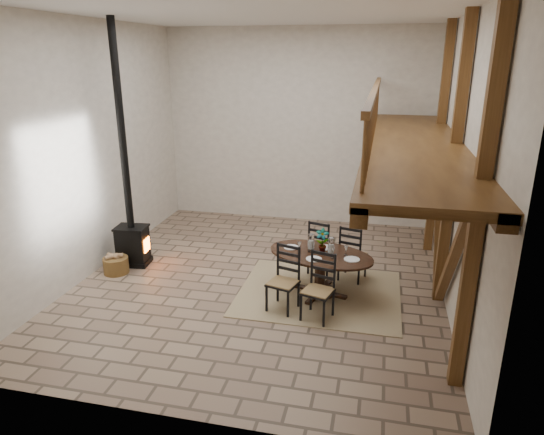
% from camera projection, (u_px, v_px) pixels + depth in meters
% --- Properties ---
extents(ground, '(8.00, 8.00, 0.00)m').
position_uv_depth(ground, '(261.00, 280.00, 9.73)').
color(ground, '#917860').
rests_on(ground, ground).
extents(room_shell, '(7.02, 8.02, 5.01)m').
position_uv_depth(room_shell, '(326.00, 132.00, 8.52)').
color(room_shell, silver).
rests_on(room_shell, ground).
extents(rug, '(3.00, 2.50, 0.02)m').
position_uv_depth(rug, '(319.00, 293.00, 9.20)').
color(rug, tan).
rests_on(rug, ground).
extents(dining_table, '(2.25, 2.45, 1.29)m').
position_uv_depth(dining_table, '(320.00, 271.00, 9.06)').
color(dining_table, black).
rests_on(dining_table, ground).
extents(wood_stove, '(0.71, 0.57, 5.00)m').
position_uv_depth(wood_stove, '(130.00, 215.00, 10.15)').
color(wood_stove, black).
rests_on(wood_stove, ground).
extents(log_basket, '(0.51, 0.51, 0.42)m').
position_uv_depth(log_basket, '(116.00, 265.00, 10.02)').
color(log_basket, brown).
rests_on(log_basket, ground).
extents(log_stack, '(0.32, 0.32, 0.20)m').
position_uv_depth(log_stack, '(136.00, 252.00, 10.90)').
color(log_stack, tan).
rests_on(log_stack, ground).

